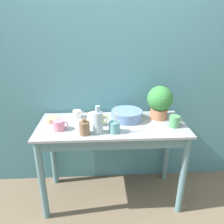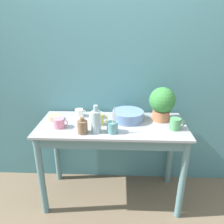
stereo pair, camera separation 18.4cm
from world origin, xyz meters
name	(u,v)px [view 2 (the right image)]	position (x,y,z in m)	size (l,w,h in m)	color
ground_plane	(111,217)	(0.00, 0.00, 0.00)	(12.00, 12.00, 0.00)	brown
wall_back	(113,78)	(0.00, 0.65, 1.20)	(6.00, 0.05, 2.40)	teal
counter_table	(112,142)	(0.00, 0.27, 0.67)	(1.38, 0.60, 0.84)	slate
potted_plant	(162,103)	(0.47, 0.41, 1.02)	(0.25, 0.25, 0.33)	#B7704C
bowl_wash_large	(128,116)	(0.15, 0.39, 0.89)	(0.30, 0.30, 0.09)	#6684B2
bottle_tall	(96,121)	(-0.13, 0.13, 0.95)	(0.08, 0.08, 0.25)	#93B2BC
bottle_short	(83,127)	(-0.24, 0.11, 0.90)	(0.09, 0.09, 0.14)	brown
mug_pink	(59,123)	(-0.47, 0.20, 0.89)	(0.13, 0.10, 0.09)	pink
mug_yellow	(100,119)	(-0.11, 0.28, 0.90)	(0.12, 0.08, 0.10)	#E5CC4C
mug_white	(79,113)	(-0.34, 0.47, 0.88)	(0.11, 0.08, 0.08)	white
mug_green	(175,124)	(0.56, 0.21, 0.90)	(0.13, 0.09, 0.10)	#4C935B
bowl_small_tan	(55,117)	(-0.56, 0.38, 0.87)	(0.12, 0.12, 0.04)	tan
bowl_small_enamel_white	(96,115)	(-0.17, 0.45, 0.87)	(0.14, 0.14, 0.05)	silver
utensil_cup	(112,127)	(0.01, 0.13, 0.90)	(0.09, 0.09, 0.23)	#569399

